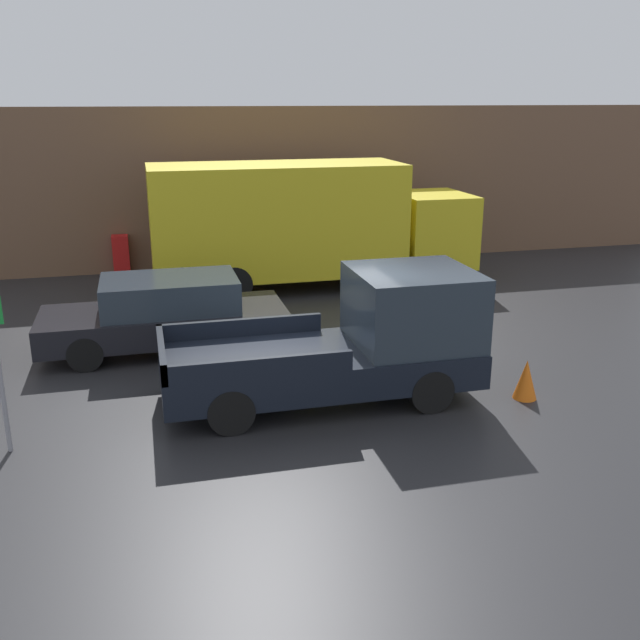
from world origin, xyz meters
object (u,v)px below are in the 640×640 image
object	(u,v)px
car	(166,313)
newspaper_box	(121,255)
delivery_truck	(303,222)
pickup_truck	(356,341)
traffic_cone	(526,379)

from	to	relation	value
car	newspaper_box	bearing A→B (deg)	98.33
delivery_truck	pickup_truck	bearing A→B (deg)	-96.00
pickup_truck	traffic_cone	distance (m)	2.92
car	traffic_cone	size ratio (longest dim) A/B	7.06
car	newspaper_box	distance (m)	6.75
pickup_truck	delivery_truck	xyz separation A→B (m)	(0.77, 7.35, 0.76)
delivery_truck	traffic_cone	bearing A→B (deg)	-76.54
traffic_cone	delivery_truck	bearing A→B (deg)	103.46
pickup_truck	delivery_truck	size ratio (longest dim) A/B	0.61
car	newspaper_box	xyz separation A→B (m)	(-0.98, 6.67, -0.18)
car	traffic_cone	world-z (taller)	car
delivery_truck	traffic_cone	size ratio (longest dim) A/B	12.48
pickup_truck	car	world-z (taller)	pickup_truck
car	delivery_truck	size ratio (longest dim) A/B	0.57
car	delivery_truck	xyz separation A→B (m)	(3.76, 4.21, 0.99)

